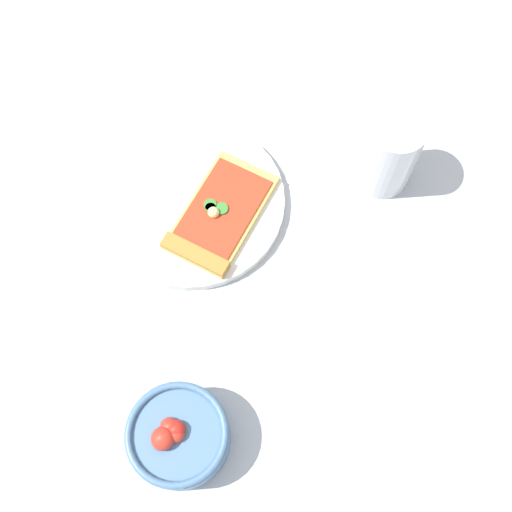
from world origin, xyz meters
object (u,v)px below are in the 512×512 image
Objects in this scene: salad_bowl at (179,436)px; soda_glass at (389,154)px; plate at (193,202)px; pizza_slice_main at (217,219)px.

salad_bowl is 0.42m from soda_glass.
plate is 0.29m from salad_bowl.
plate is at bearing 22.58° from soda_glass.
salad_bowl reaches higher than pizza_slice_main.
soda_glass reaches higher than pizza_slice_main.
plate is 0.05m from pizza_slice_main.
pizza_slice_main is at bearing -84.62° from salad_bowl.
salad_bowl is at bearing 66.41° from soda_glass.
pizza_slice_main is at bearing 31.49° from soda_glass.
salad_bowl is at bearing 102.57° from plate.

